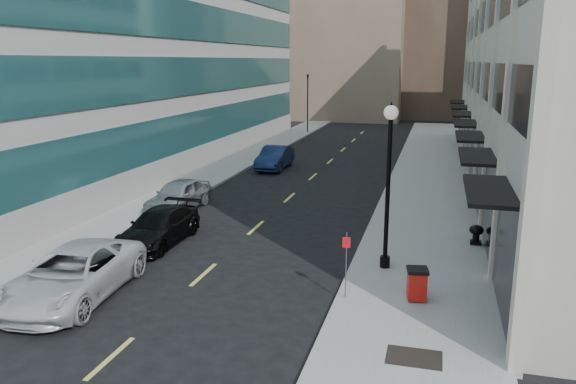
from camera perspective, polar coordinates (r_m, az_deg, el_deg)
The scene contains 17 objects.
sidewalk_right at distance 30.42m, azimuth 13.93°, elevation -1.30°, with size 5.00×80.00×0.15m, color gray.
sidewalk_left at distance 33.63m, azimuth -10.62°, elevation 0.25°, with size 3.00×80.00×0.15m, color gray.
building_left at distance 43.64m, azimuth -18.76°, elevation 15.83°, with size 16.14×46.00×20.00m.
skyline_tan_near at distance 78.66m, azimuth 6.67°, elevation 17.90°, with size 14.00×18.00×28.00m, color #927660.
skyline_tan_far at distance 90.25m, azimuth 1.08°, elevation 15.46°, with size 12.00×14.00×22.00m, color #927660.
skyline_stone at distance 76.21m, azimuth 23.45°, elevation 14.07°, with size 10.00×14.00×20.00m, color beige.
grate_far at distance 15.19m, azimuth 12.69°, elevation -16.06°, with size 1.40×1.00×0.01m, color black.
road_centerline at distance 28.63m, azimuth -1.40°, elevation -1.95°, with size 0.15×68.20×0.01m.
traffic_signal at distance 59.05m, azimuth 2.03°, elevation 11.50°, with size 0.66×0.66×6.98m.
car_white_van at distance 19.45m, azimuth -20.98°, elevation -7.81°, with size 2.71×5.88×1.63m, color silver.
car_black_pickup at distance 24.10m, azimuth -12.97°, elevation -3.47°, with size 2.02×4.97×1.44m, color black.
car_silver_sedan at distance 29.21m, azimuth -11.07°, elevation -0.31°, with size 1.86×4.63×1.58m, color #A0A2A8.
car_blue_sedan at distance 39.66m, azimuth -1.35°, elevation 3.50°, with size 1.68×4.83×1.59m, color #132448.
trash_bin at distance 18.24m, azimuth 12.97°, elevation -9.00°, with size 0.74×0.77×1.05m.
lamppost at distance 20.00m, azimuth 10.18°, elevation 1.98°, with size 0.50×0.50×6.00m.
sign_post at distance 17.73m, azimuth 5.93°, elevation -6.44°, with size 0.25×0.08×2.16m.
urn_planter at distance 24.25m, azimuth 18.59°, elevation -3.93°, with size 0.58×0.58×0.80m.
Camera 1 is at (7.86, -9.49, 7.51)m, focal length 35.00 mm.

